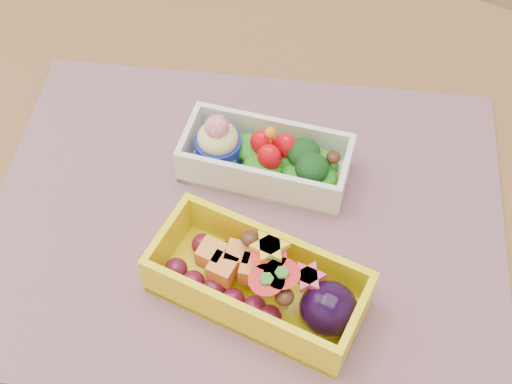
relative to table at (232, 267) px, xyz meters
The scene contains 4 objects.
table is the anchor object (origin of this frame).
placemat 0.10m from the table, ahead, with size 0.47×0.36×0.00m, color gray.
bento_white 0.14m from the table, 82.46° to the left, with size 0.17×0.10×0.06m.
bento_yellow 0.16m from the table, 43.28° to the right, with size 0.18×0.08×0.06m.
Camera 1 is at (0.20, -0.32, 1.29)m, focal length 50.36 mm.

